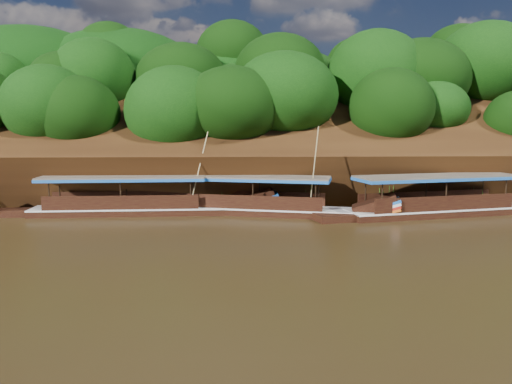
{
  "coord_description": "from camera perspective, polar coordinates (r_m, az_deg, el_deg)",
  "views": [
    {
      "loc": [
        -4.26,
        -24.32,
        5.81
      ],
      "look_at": [
        -2.94,
        7.0,
        1.57
      ],
      "focal_mm": 35.0,
      "sensor_mm": 36.0,
      "label": 1
    }
  ],
  "objects": [
    {
      "name": "ground",
      "position": [
        25.36,
        7.35,
        -5.61
      ],
      "size": [
        160.0,
        160.0,
        0.0
      ],
      "primitive_type": "plane",
      "color": "black",
      "rests_on": "ground"
    },
    {
      "name": "boat_2",
      "position": [
        33.4,
        -12.04,
        -1.51
      ],
      "size": [
        16.01,
        2.93,
        5.82
      ],
      "rotation": [
        0.0,
        0.0,
        0.03
      ],
      "color": "black",
      "rests_on": "ground"
    },
    {
      "name": "riverbank",
      "position": [
        47.4,
        2.74,
        2.94
      ],
      "size": [
        120.0,
        30.06,
        19.4
      ],
      "color": "black",
      "rests_on": "ground"
    },
    {
      "name": "reeds",
      "position": [
        34.14,
        0.42,
        -0.62
      ],
      "size": [
        48.59,
        2.38,
        1.96
      ],
      "color": "#396D1B",
      "rests_on": "ground"
    },
    {
      "name": "boat_1",
      "position": [
        32.35,
        2.62,
        -1.64
      ],
      "size": [
        14.45,
        5.54,
        6.19
      ],
      "rotation": [
        0.0,
        0.0,
        -0.25
      ],
      "color": "black",
      "rests_on": "ground"
    },
    {
      "name": "boat_0",
      "position": [
        35.06,
        22.05,
        -1.43
      ],
      "size": [
        16.16,
        5.58,
        7.36
      ],
      "rotation": [
        0.0,
        0.0,
        0.22
      ],
      "color": "black",
      "rests_on": "ground"
    }
  ]
}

